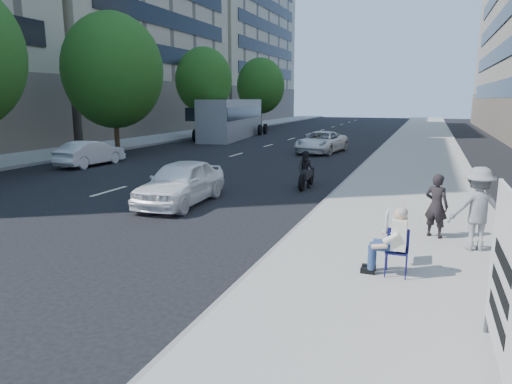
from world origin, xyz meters
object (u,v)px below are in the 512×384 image
at_px(pedestrian_woman, 436,206).
at_px(white_sedan_near, 181,182).
at_px(jogger, 477,209).
at_px(seated_protester, 392,237).
at_px(protest_banner, 511,290).
at_px(motorcycle, 306,172).
at_px(white_sedan_far, 321,142).
at_px(bus, 233,119).
at_px(white_sedan_mid, 90,153).

height_order(pedestrian_woman, white_sedan_near, pedestrian_woman).
relative_size(jogger, pedestrian_woman, 1.19).
height_order(seated_protester, jogger, jogger).
bearing_deg(jogger, protest_banner, 71.73).
distance_m(white_sedan_near, motorcycle, 5.11).
bearing_deg(white_sedan_far, motorcycle, -72.75).
bearing_deg(seated_protester, jogger, 53.10).
bearing_deg(pedestrian_woman, bus, -33.28).
bearing_deg(white_sedan_near, white_sedan_far, 83.16).
distance_m(jogger, pedestrian_woman, 1.06).
distance_m(pedestrian_woman, bus, 30.39).
bearing_deg(white_sedan_near, white_sedan_mid, 142.76).
height_order(white_sedan_near, bus, bus).
distance_m(white_sedan_mid, motorcycle, 12.02).
bearing_deg(bus, protest_banner, -69.57).
xyz_separation_m(seated_protester, protest_banner, (1.44, -3.30, 0.53)).
distance_m(jogger, bus, 31.40).
xyz_separation_m(protest_banner, motorcycle, (-5.22, 11.65, -0.76)).
bearing_deg(jogger, bus, -73.40).
relative_size(white_sedan_mid, white_sedan_far, 0.80).
distance_m(protest_banner, bus, 35.98).
bearing_deg(jogger, pedestrian_woman, -57.07).
distance_m(white_sedan_near, white_sedan_mid, 10.56).
distance_m(white_sedan_near, white_sedan_far, 15.80).
relative_size(jogger, white_sedan_far, 0.38).
bearing_deg(white_sedan_near, bus, 106.95).
distance_m(white_sedan_far, bus, 12.85).
height_order(white_sedan_near, motorcycle, motorcycle).
bearing_deg(white_sedan_near, motorcycle, 49.09).
xyz_separation_m(seated_protester, pedestrian_woman, (0.79, 2.81, 0.04)).
bearing_deg(bus, pedestrian_woman, -65.18).
xyz_separation_m(white_sedan_far, motorcycle, (2.04, -11.74, -0.03)).
bearing_deg(pedestrian_woman, jogger, 163.61).
height_order(jogger, pedestrian_woman, jogger).
xyz_separation_m(white_sedan_mid, motorcycle, (11.86, -1.95, -0.00)).
height_order(seated_protester, pedestrian_woman, pedestrian_woman).
bearing_deg(white_sedan_mid, protest_banner, 143.41).
xyz_separation_m(jogger, motorcycle, (-5.38, 6.23, -0.42)).
bearing_deg(seated_protester, motorcycle, 114.36).
bearing_deg(motorcycle, seated_protester, -67.95).
height_order(white_sedan_far, motorcycle, motorcycle).
relative_size(protest_banner, white_sedan_far, 0.63).
bearing_deg(white_sedan_mid, pedestrian_woman, 157.43).
bearing_deg(seated_protester, pedestrian_woman, 74.22).
height_order(jogger, protest_banner, protest_banner).
distance_m(seated_protester, white_sedan_far, 20.93).
distance_m(pedestrian_woman, white_sedan_near, 7.88).
relative_size(seated_protester, bus, 0.11).
bearing_deg(white_sedan_mid, jogger, 156.56).
relative_size(protest_banner, white_sedan_near, 0.73).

